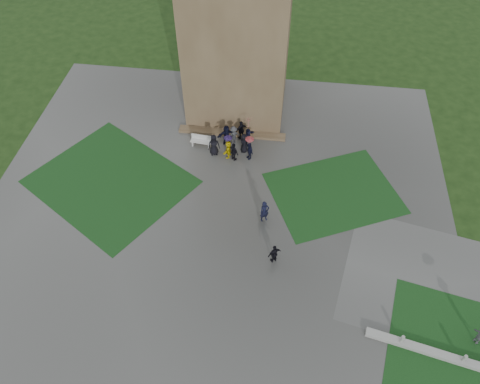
# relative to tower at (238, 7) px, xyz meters

# --- Properties ---
(ground) EXTENTS (120.00, 120.00, 0.00)m
(ground) POSITION_rel_tower_xyz_m (0.00, -15.00, -9.00)
(ground) COLOR black
(plaza) EXTENTS (34.00, 34.00, 0.02)m
(plaza) POSITION_rel_tower_xyz_m (0.00, -13.00, -8.99)
(plaza) COLOR #3C3B39
(plaza) RESTS_ON ground
(lawn_inset_left) EXTENTS (14.10, 13.46, 0.01)m
(lawn_inset_left) POSITION_rel_tower_xyz_m (-8.50, -11.00, -8.97)
(lawn_inset_left) COLOR #123414
(lawn_inset_left) RESTS_ON plaza
(lawn_inset_right) EXTENTS (11.12, 10.15, 0.01)m
(lawn_inset_right) POSITION_rel_tower_xyz_m (8.50, -10.00, -8.97)
(lawn_inset_right) COLOR #123414
(lawn_inset_right) RESTS_ON plaza
(tower) EXTENTS (8.00, 8.00, 18.00)m
(tower) POSITION_rel_tower_xyz_m (0.00, 0.00, 0.00)
(tower) COLOR brown
(tower) RESTS_ON ground
(tower_plinth) EXTENTS (9.00, 0.80, 0.22)m
(tower_plinth) POSITION_rel_tower_xyz_m (0.00, -4.40, -8.87)
(tower_plinth) COLOR brown
(tower_plinth) RESTS_ON plaza
(bench) EXTENTS (1.76, 0.70, 0.99)m
(bench) POSITION_rel_tower_xyz_m (-2.30, -6.10, -8.47)
(bench) COLOR beige
(bench) RESTS_ON plaza
(visitor_cluster) EXTENTS (3.89, 3.69, 2.61)m
(visitor_cluster) POSITION_rel_tower_xyz_m (0.55, -6.25, -7.87)
(visitor_cluster) COLOR black
(visitor_cluster) RESTS_ON plaza
(pedestrian_mid) EXTENTS (0.81, 0.72, 1.85)m
(pedestrian_mid) POSITION_rel_tower_xyz_m (3.53, -13.18, -8.05)
(pedestrian_mid) COLOR black
(pedestrian_mid) RESTS_ON plaza
(pedestrian_near) EXTENTS (1.09, 0.99, 1.63)m
(pedestrian_near) POSITION_rel_tower_xyz_m (4.50, -16.55, -8.17)
(pedestrian_near) COLOR black
(pedestrian_near) RESTS_ON plaza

